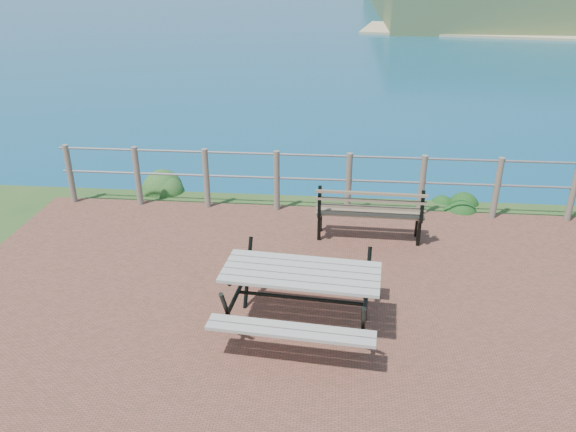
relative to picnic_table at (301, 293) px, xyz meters
The scene contains 6 objects.
ground 0.73m from the picnic_table, 20.95° to the right, with size 10.00×7.00×0.12m, color brown.
safety_railing 3.19m from the picnic_table, 80.36° to the left, with size 9.40×0.10×1.00m.
picnic_table is the anchor object (origin of this frame).
park_bench 2.40m from the picnic_table, 69.66° to the left, with size 1.55×0.43×0.87m.
shrub_lip_west 4.81m from the picnic_table, 124.85° to the left, with size 0.72×0.72×0.44m, color #214E1D.
shrub_lip_east 4.34m from the picnic_table, 56.95° to the left, with size 0.66×0.66×0.36m, color #133E15.
Camera 1 is at (-0.20, -5.00, 3.83)m, focal length 35.00 mm.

